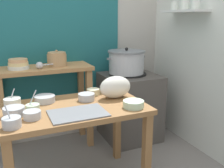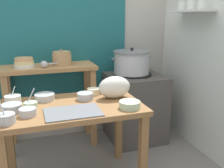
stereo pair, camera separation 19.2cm
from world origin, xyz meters
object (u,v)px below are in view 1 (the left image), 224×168
Objects in this scene: steamer_pot at (126,62)px; prep_bowl_6 at (86,97)px; prep_bowl_2 at (12,102)px; prep_table at (74,119)px; clay_pot at (57,59)px; prep_bowl_4 at (93,92)px; ladle at (41,65)px; serving_tray at (78,113)px; bowl_stack_enamel at (18,64)px; prep_bowl_1 at (12,122)px; stove_block at (130,106)px; prep_bowl_0 at (133,104)px; plastic_bag at (115,87)px; prep_bowl_3 at (33,107)px; prep_bowl_5 at (14,111)px; prep_bowl_7 at (45,99)px; back_shelf_table at (45,88)px; prep_bowl_8 at (32,115)px.

steamer_pot is 3.38× the size of prep_bowl_6.
prep_table is at bearing -23.64° from prep_bowl_2.
clay_pot reaches higher than prep_bowl_4.
ladle is 0.75× the size of serving_tray.
prep_bowl_4 is (-0.56, -0.45, -0.16)m from steamer_pot.
prep_bowl_1 is at bearing -96.97° from bowl_stack_enamel.
prep_table is at bearing -142.03° from stove_block.
prep_bowl_6 is (-0.27, 0.31, 0.00)m from prep_bowl_0.
plastic_bag reaches higher than prep_bowl_1.
bowl_stack_enamel is at bearing 159.76° from ladle.
serving_tray is at bearing -119.42° from prep_bowl_6.
stove_block is 0.86m from plastic_bag.
prep_bowl_1 reaches higher than prep_bowl_3.
prep_bowl_3 is at bearing -161.38° from prep_bowl_4.
plastic_bag is 0.82m from prep_bowl_5.
prep_bowl_7 is (-0.98, -0.48, -0.16)m from steamer_pot.
prep_bowl_5 is at bearing -176.84° from prep_table.
clay_pot is 0.85m from prep_bowl_3.
ladle is 0.89m from serving_tray.
prep_bowl_1 reaches higher than prep_bowl_5.
prep_bowl_7 is at bearing -98.95° from back_shelf_table.
prep_table is 0.22m from prep_bowl_6.
steamer_pot is 0.97m from prep_bowl_0.
prep_bowl_0 and prep_bowl_4 have the same top height.
steamer_pot reaches higher than back_shelf_table.
prep_bowl_4 reaches higher than serving_tray.
prep_bowl_7 is (-0.19, 0.19, 0.14)m from prep_table.
prep_bowl_0 is 0.98× the size of prep_bowl_7.
prep_bowl_7 is (-0.09, -0.59, 0.07)m from back_shelf_table.
steamer_pot is at bearing 40.20° from prep_table.
prep_bowl_0 is (0.37, -0.99, -0.22)m from clay_pot.
prep_bowl_7 is (-0.05, -0.49, -0.19)m from ladle.
stove_block is 1.95× the size of serving_tray.
prep_bowl_1 is 1.03× the size of prep_bowl_3.
prep_bowl_0 is 0.87m from prep_bowl_1.
serving_tray is (0.08, -0.95, 0.05)m from back_shelf_table.
prep_bowl_1 is at bearing -109.41° from ladle.
steamer_pot is 0.76m from clay_pot.
prep_bowl_1 is 0.31m from prep_bowl_3.
bowl_stack_enamel is 1.01m from plastic_bag.
back_shelf_table is at bearing 75.91° from prep_bowl_8.
prep_bowl_7 is (0.24, 0.22, -0.01)m from prep_bowl_5.
prep_bowl_0 is at bearing -62.98° from back_shelf_table.
prep_bowl_2 is (-1.23, -0.48, -0.15)m from steamer_pot.
bowl_stack_enamel is at bearing 83.03° from prep_bowl_1.
serving_tray is at bearing -149.53° from plastic_bag.
prep_bowl_6 is at bearing -65.33° from ladle.
prep_bowl_8 is (-0.02, -0.17, 0.00)m from prep_bowl_3.
ladle is (-0.13, 0.69, 0.33)m from prep_table.
bowl_stack_enamel is (-1.13, 0.09, 0.04)m from steamer_pot.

